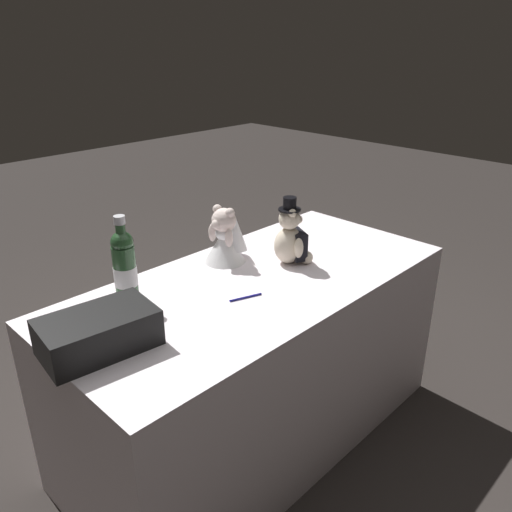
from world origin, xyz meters
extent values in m
plane|color=#2D2826|center=(0.00, 0.00, 0.00)|extent=(12.00, 12.00, 0.00)
cube|color=white|center=(0.00, 0.00, 0.38)|extent=(1.62, 0.74, 0.75)
ellipsoid|color=beige|center=(-0.21, -0.02, 0.83)|extent=(0.13, 0.11, 0.15)
cube|color=black|center=(-0.24, 0.00, 0.83)|extent=(0.09, 0.12, 0.12)
sphere|color=beige|center=(-0.21, -0.02, 0.95)|extent=(0.09, 0.09, 0.09)
sphere|color=beige|center=(-0.24, 0.00, 0.94)|extent=(0.04, 0.04, 0.04)
sphere|color=beige|center=(-0.20, 0.01, 0.98)|extent=(0.03, 0.03, 0.03)
sphere|color=beige|center=(-0.22, -0.05, 0.98)|extent=(0.03, 0.03, 0.03)
ellipsoid|color=beige|center=(-0.19, 0.05, 0.84)|extent=(0.04, 0.04, 0.08)
ellipsoid|color=beige|center=(-0.26, -0.07, 0.84)|extent=(0.04, 0.04, 0.08)
sphere|color=beige|center=(-0.25, 0.04, 0.78)|extent=(0.05, 0.05, 0.05)
sphere|color=beige|center=(-0.29, -0.02, 0.78)|extent=(0.05, 0.05, 0.05)
cylinder|color=black|center=(-0.21, -0.02, 0.99)|extent=(0.09, 0.09, 0.01)
cylinder|color=black|center=(-0.21, -0.02, 1.01)|extent=(0.05, 0.05, 0.05)
cone|color=white|center=(-0.04, -0.22, 0.82)|extent=(0.17, 0.17, 0.14)
ellipsoid|color=white|center=(-0.04, -0.22, 0.88)|extent=(0.08, 0.07, 0.06)
sphere|color=beige|center=(-0.04, -0.22, 0.94)|extent=(0.10, 0.10, 0.10)
sphere|color=beige|center=(0.01, -0.21, 0.93)|extent=(0.04, 0.04, 0.04)
sphere|color=beige|center=(-0.03, -0.25, 0.98)|extent=(0.04, 0.04, 0.04)
sphere|color=beige|center=(-0.04, -0.18, 0.98)|extent=(0.04, 0.04, 0.04)
ellipsoid|color=beige|center=(-0.01, -0.26, 0.88)|extent=(0.03, 0.03, 0.08)
ellipsoid|color=beige|center=(-0.02, -0.17, 0.88)|extent=(0.03, 0.03, 0.08)
cone|color=white|center=(-0.09, -0.22, 0.87)|extent=(0.15, 0.14, 0.16)
cylinder|color=#284D2A|center=(0.43, -0.22, 0.86)|extent=(0.08, 0.08, 0.20)
sphere|color=#284D2A|center=(0.43, -0.22, 0.97)|extent=(0.08, 0.08, 0.08)
cylinder|color=#284D2A|center=(0.43, -0.22, 1.02)|extent=(0.03, 0.03, 0.08)
cylinder|color=silver|center=(0.43, -0.22, 1.05)|extent=(0.04, 0.04, 0.03)
cylinder|color=white|center=(0.43, -0.22, 0.85)|extent=(0.08, 0.08, 0.07)
cylinder|color=navy|center=(0.13, 0.08, 0.76)|extent=(0.12, 0.05, 0.01)
cone|color=silver|center=(0.08, 0.10, 0.76)|extent=(0.01, 0.01, 0.01)
cube|color=black|center=(0.67, -0.01, 0.81)|extent=(0.36, 0.24, 0.12)
cube|color=#B7B7BF|center=(0.68, -0.10, 0.81)|extent=(0.04, 0.01, 0.03)
camera|label=1|loc=(1.27, 1.24, 1.63)|focal=35.89mm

